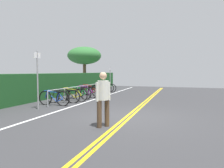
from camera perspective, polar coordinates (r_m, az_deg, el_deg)
ground_plane at (r=7.47m, az=4.58°, el=-9.27°), size 30.70×12.97×0.05m
centre_line_yellow_inner at (r=7.45m, az=5.19°, el=-9.10°), size 27.63×0.10×0.00m
centre_line_yellow_outer at (r=7.49m, az=3.98°, el=-9.03°), size 27.63×0.10×0.00m
bike_lane_stripe_white at (r=8.68m, az=-15.24°, el=-7.41°), size 27.63×0.12×0.00m
bike_rack at (r=13.40m, az=-6.82°, el=-1.03°), size 8.48×0.05×0.77m
bicycle_0 at (r=10.24m, az=-15.82°, el=-3.79°), size 0.46×1.71×0.75m
bicycle_1 at (r=10.91m, az=-13.46°, el=-3.34°), size 0.52×1.80×0.74m
bicycle_2 at (r=11.48m, az=-10.94°, el=-2.91°), size 0.46×1.83×0.77m
bicycle_3 at (r=12.27m, az=-9.31°, el=-2.49°), size 0.46×1.71×0.77m
bicycle_4 at (r=12.98m, az=-7.24°, el=-2.13°), size 0.56×1.75×0.77m
bicycle_5 at (r=13.84m, az=-6.09°, el=-1.78°), size 0.69×1.73×0.77m
bicycle_6 at (r=14.55m, az=-4.93°, el=-1.62°), size 0.56×1.64×0.72m
bicycle_7 at (r=15.26m, az=-2.98°, el=-1.41°), size 0.46×1.66×0.70m
bicycle_8 at (r=16.09m, az=-1.99°, el=-1.11°), size 0.58×1.75×0.73m
bicycle_9 at (r=16.90m, az=-1.84°, el=-0.96°), size 0.52×1.60×0.69m
pedestrian at (r=5.97m, az=-2.48°, el=-3.29°), size 0.41×0.33×1.61m
sign_post_near at (r=9.30m, az=-19.99°, el=2.41°), size 0.36×0.06×2.49m
sign_post_far at (r=17.65m, az=-0.53°, el=2.27°), size 0.36×0.08×2.07m
hedge_backdrop at (r=15.78m, az=-12.03°, el=0.22°), size 17.43×1.33×1.50m
tree_mid at (r=21.99m, az=-7.68°, el=7.76°), size 3.54×3.54×4.22m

